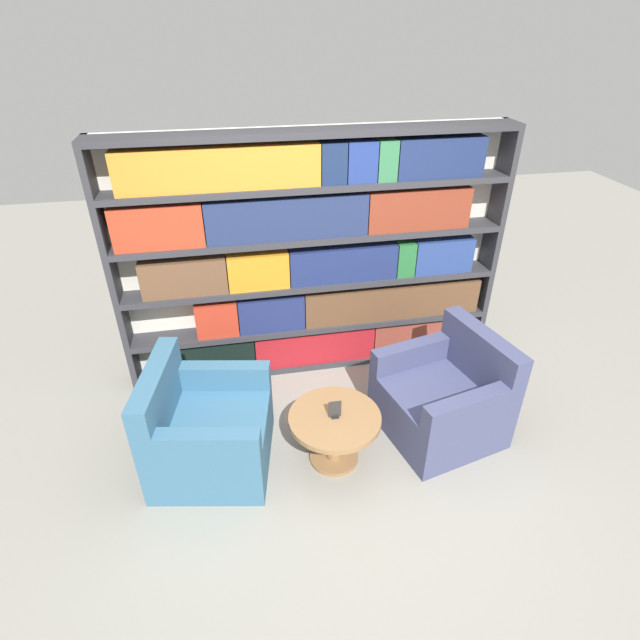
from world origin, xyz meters
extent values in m
plane|color=gray|center=(0.00, 0.00, 0.00)|extent=(14.00, 14.00, 0.00)
cube|color=silver|center=(0.00, 1.59, 1.07)|extent=(3.31, 0.05, 2.14)
cube|color=#333338|center=(-1.63, 1.46, 1.07)|extent=(0.05, 0.30, 2.14)
cube|color=#333338|center=(1.63, 1.46, 1.07)|extent=(0.05, 0.30, 2.14)
cube|color=#333338|center=(0.00, 1.46, 0.03)|extent=(3.21, 0.30, 0.05)
cube|color=#333338|center=(0.00, 1.46, 0.43)|extent=(3.21, 0.30, 0.05)
cube|color=#333338|center=(0.00, 1.46, 0.86)|extent=(3.21, 0.30, 0.05)
cube|color=#333338|center=(0.00, 1.46, 1.29)|extent=(3.21, 0.30, 0.05)
cube|color=#333338|center=(0.00, 1.46, 1.71)|extent=(3.21, 0.30, 0.05)
cube|color=#333338|center=(0.00, 1.46, 2.12)|extent=(3.21, 0.30, 0.05)
cube|color=black|center=(-1.00, 1.44, 0.21)|extent=(0.88, 0.20, 0.32)
cube|color=#A71C23|center=(0.00, 1.44, 0.21)|extent=(1.11, 0.20, 0.32)
cube|color=brown|center=(1.04, 1.44, 0.21)|extent=(0.95, 0.20, 0.32)
cube|color=#B73420|center=(-0.86, 1.44, 0.61)|extent=(0.36, 0.20, 0.32)
cube|color=navy|center=(-0.39, 1.44, 0.61)|extent=(0.58, 0.20, 0.32)
cube|color=brown|center=(0.73, 1.44, 0.61)|extent=(1.64, 0.20, 0.32)
cube|color=brown|center=(-1.08, 1.44, 1.04)|extent=(0.69, 0.20, 0.31)
cube|color=orange|center=(-0.48, 1.44, 1.04)|extent=(0.51, 0.20, 0.31)
cube|color=navy|center=(0.25, 1.44, 1.04)|extent=(0.93, 0.20, 0.31)
cube|color=#256934|center=(0.81, 1.44, 1.04)|extent=(0.16, 0.20, 0.31)
cube|color=navy|center=(1.16, 1.44, 1.04)|extent=(0.53, 0.20, 0.31)
cube|color=#B33921|center=(-1.21, 1.44, 1.48)|extent=(0.69, 0.20, 0.34)
cube|color=navy|center=(-0.21, 1.44, 1.48)|extent=(1.30, 0.20, 0.34)
cube|color=maroon|center=(0.88, 1.44, 1.48)|extent=(0.88, 0.20, 0.34)
cube|color=orange|center=(-0.71, 1.44, 1.90)|extent=(1.51, 0.20, 0.31)
cube|color=#19294C|center=(0.15, 1.44, 1.90)|extent=(0.20, 0.20, 0.31)
cube|color=navy|center=(0.37, 1.44, 1.90)|extent=(0.23, 0.20, 0.31)
cube|color=#327046|center=(0.58, 1.44, 1.90)|extent=(0.15, 0.20, 0.31)
cube|color=navy|center=(1.02, 1.44, 1.90)|extent=(0.72, 0.20, 0.31)
cube|color=#386684|center=(-0.95, 0.37, 0.21)|extent=(0.95, 0.97, 0.42)
cube|color=#386684|center=(-1.28, 0.43, 0.63)|extent=(0.30, 0.85, 0.42)
cube|color=#386684|center=(-0.95, 0.01, 0.52)|extent=(0.68, 0.24, 0.20)
cube|color=#386684|center=(-0.82, 0.71, 0.52)|extent=(0.68, 0.24, 0.20)
cube|color=#42476B|center=(0.80, 0.37, 0.21)|extent=(0.98, 1.00, 0.42)
cube|color=#42476B|center=(1.12, 0.44, 0.63)|extent=(0.33, 0.84, 0.42)
cube|color=#42476B|center=(0.65, 0.70, 0.52)|extent=(0.68, 0.27, 0.20)
cube|color=#42476B|center=(0.81, 0.01, 0.52)|extent=(0.68, 0.27, 0.20)
cylinder|color=olive|center=(-0.08, 0.21, 0.19)|extent=(0.12, 0.12, 0.38)
cylinder|color=olive|center=(-0.08, 0.21, 0.01)|extent=(0.37, 0.37, 0.03)
cylinder|color=olive|center=(-0.08, 0.21, 0.40)|extent=(0.67, 0.67, 0.04)
cube|color=black|center=(-0.08, 0.21, 0.43)|extent=(0.05, 0.06, 0.01)
cube|color=#2D2D2D|center=(-0.08, 0.21, 0.49)|extent=(0.09, 0.01, 0.13)
camera|label=1|loc=(-0.69, -2.37, 2.88)|focal=28.00mm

